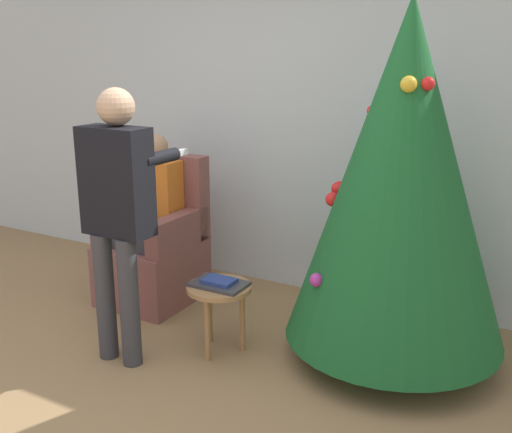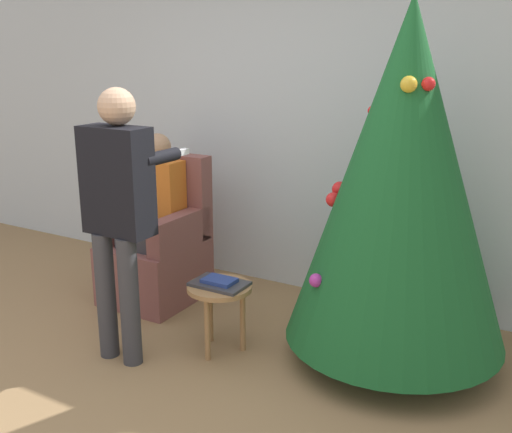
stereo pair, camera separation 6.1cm
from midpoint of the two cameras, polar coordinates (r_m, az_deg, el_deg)
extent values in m
plane|color=#99754C|center=(3.41, -15.66, -18.46)|extent=(14.00, 14.00, 0.00)
cube|color=silver|center=(4.69, 2.56, 9.20)|extent=(8.00, 0.06, 2.70)
cylinder|color=brown|center=(3.94, 12.23, -11.93)|extent=(0.10, 0.10, 0.15)
cone|color=#195B28|center=(3.57, 13.24, 3.76)|extent=(1.32, 1.32, 2.03)
sphere|color=#B23399|center=(3.49, 5.27, -6.04)|extent=(0.08, 0.08, 0.08)
sphere|color=red|center=(3.65, 6.83, 1.65)|extent=(0.09, 0.09, 0.09)
sphere|color=gold|center=(3.34, 13.81, 12.15)|extent=(0.09, 0.09, 0.09)
sphere|color=red|center=(3.72, 7.45, 2.61)|extent=(0.10, 0.10, 0.10)
sphere|color=red|center=(3.63, 10.49, 9.88)|extent=(0.06, 0.06, 0.06)
sphere|color=red|center=(3.37, 15.56, 12.08)|extent=(0.08, 0.08, 0.08)
cube|color=brown|center=(4.69, -10.21, -5.17)|extent=(0.63, 0.69, 0.46)
cube|color=brown|center=(4.73, -8.44, 2.09)|extent=(0.63, 0.14, 0.64)
cube|color=brown|center=(4.74, -12.82, -0.54)|extent=(0.12, 0.62, 0.26)
cube|color=brown|center=(4.42, -7.86, -1.44)|extent=(0.12, 0.62, 0.26)
cylinder|color=#38383D|center=(4.61, -12.75, -5.69)|extent=(0.11, 0.11, 0.46)
cylinder|color=#38383D|center=(4.49, -10.82, -6.18)|extent=(0.11, 0.11, 0.46)
cube|color=#38383D|center=(4.56, -10.78, -1.97)|extent=(0.32, 0.40, 0.12)
cube|color=orange|center=(4.59, -9.79, 2.21)|extent=(0.36, 0.20, 0.50)
sphere|color=tan|center=(4.52, -9.99, 6.53)|extent=(0.20, 0.20, 0.20)
cylinder|color=#38383D|center=(3.84, -14.61, -7.41)|extent=(0.12, 0.12, 0.81)
cylinder|color=#38383D|center=(3.72, -12.44, -8.05)|extent=(0.12, 0.12, 0.81)
cube|color=black|center=(3.60, -13.63, 3.25)|extent=(0.42, 0.20, 0.64)
sphere|color=tan|center=(3.57, -13.69, 10.13)|extent=(0.22, 0.22, 0.22)
cylinder|color=black|center=(3.84, -13.86, 5.93)|extent=(0.08, 0.30, 0.08)
cylinder|color=black|center=(3.61, -9.60, 5.56)|extent=(0.08, 0.30, 0.08)
cube|color=white|center=(3.75, -7.80, 6.03)|extent=(0.04, 0.14, 0.04)
cylinder|color=#A37547|center=(3.79, -3.99, -6.78)|extent=(0.41, 0.41, 0.03)
cylinder|color=#A37547|center=(3.77, -5.13, -10.66)|extent=(0.04, 0.04, 0.42)
cylinder|color=#A37547|center=(3.87, -1.76, -9.85)|extent=(0.04, 0.04, 0.42)
cylinder|color=#A37547|center=(4.00, -4.89, -9.07)|extent=(0.04, 0.04, 0.42)
cube|color=#38383D|center=(3.78, -4.00, -6.43)|extent=(0.35, 0.23, 0.02)
cube|color=navy|center=(3.77, -4.00, -6.12)|extent=(0.20, 0.14, 0.02)
camera|label=1|loc=(0.03, -90.50, -0.14)|focal=42.00mm
camera|label=2|loc=(0.03, 89.50, 0.14)|focal=42.00mm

